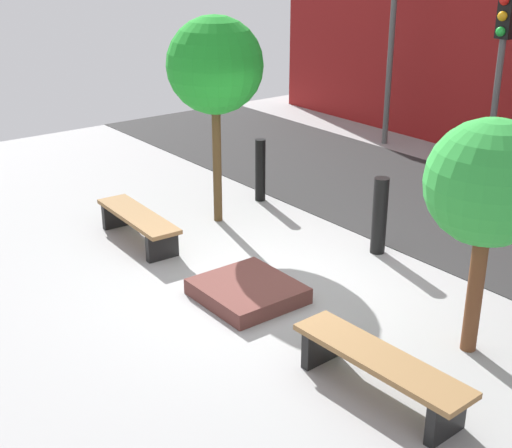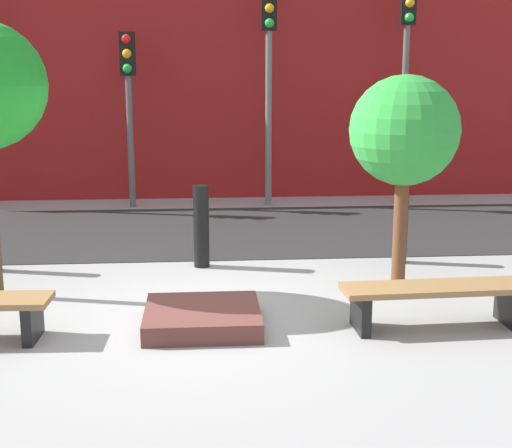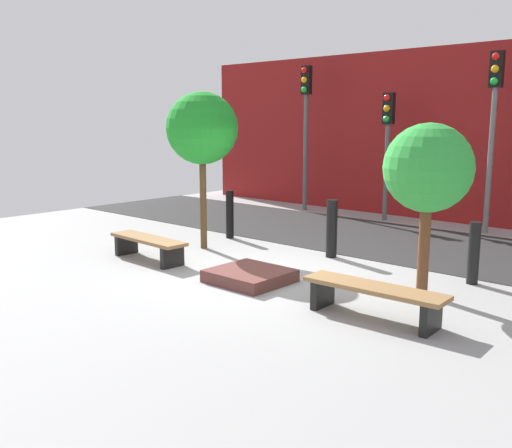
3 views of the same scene
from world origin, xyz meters
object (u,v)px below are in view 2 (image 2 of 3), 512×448
object	(u,v)px
bollard_left	(201,226)
traffic_light_mid_east	(269,58)
tree_behind_right_bench	(404,132)
traffic_light_mid_west	(129,87)
bollard_center	(401,227)
bench_right	(436,296)
traffic_light_east	(406,54)
planter_bed	(203,317)

from	to	relation	value
bollard_left	traffic_light_mid_east	distance (m)	5.00
tree_behind_right_bench	traffic_light_mid_east	bearing A→B (deg)	101.21
traffic_light_mid_west	traffic_light_mid_east	bearing A→B (deg)	0.04
bollard_center	traffic_light_mid_west	size ratio (longest dim) A/B	0.31
bench_right	traffic_light_east	xyz separation A→B (m)	(1.53, 6.76, 2.51)
traffic_light_mid_west	traffic_light_east	bearing A→B (deg)	0.02
traffic_light_mid_east	traffic_light_east	xyz separation A→B (m)	(2.59, 0.00, 0.07)
bollard_left	bollard_center	bearing A→B (deg)	0.00
planter_bed	traffic_light_east	bearing A→B (deg)	59.36
tree_behind_right_bench	traffic_light_mid_west	bearing A→B (deg)	124.26
bench_right	tree_behind_right_bench	distance (m)	2.07
traffic_light_mid_west	traffic_light_mid_east	distance (m)	2.64
bench_right	traffic_light_east	size ratio (longest dim) A/B	0.47
planter_bed	traffic_light_mid_east	bearing A→B (deg)	78.83
traffic_light_east	bench_right	bearing A→B (deg)	-102.73
planter_bed	bollard_left	bearing A→B (deg)	90.00
bollard_center	bollard_left	bearing A→B (deg)	180.00
planter_bed	traffic_light_mid_west	world-z (taller)	traffic_light_mid_west
bench_right	planter_bed	distance (m)	2.38
traffic_light_mid_west	traffic_light_mid_east	size ratio (longest dim) A/B	0.80
planter_bed	bollard_center	bearing A→B (deg)	40.26
bench_right	bollard_left	size ratio (longest dim) A/B	1.77
tree_behind_right_bench	traffic_light_east	world-z (taller)	traffic_light_east
traffic_light_mid_west	bollard_left	bearing A→B (deg)	-73.18
tree_behind_right_bench	bollard_left	distance (m)	2.91
bollard_left	bollard_center	distance (m)	2.68
bollard_left	tree_behind_right_bench	bearing A→B (deg)	-24.62
bench_right	traffic_light_east	bearing A→B (deg)	74.99
traffic_light_mid_east	traffic_light_east	distance (m)	2.59
planter_bed	bollard_center	xyz separation A→B (m)	(2.68, 2.27, 0.40)
planter_bed	traffic_light_mid_west	xyz separation A→B (m)	(-1.29, 6.55, 2.15)
bollard_left	traffic_light_mid_east	bearing A→B (deg)	73.18
bollard_left	bench_right	bearing A→B (deg)	-46.36
bollard_center	traffic_light_mid_west	xyz separation A→B (m)	(-3.98, 4.28, 1.75)
bench_right	bollard_center	distance (m)	2.50
bench_right	traffic_light_east	world-z (taller)	traffic_light_east
tree_behind_right_bench	bench_right	bearing A→B (deg)	-90.00
planter_bed	bollard_left	size ratio (longest dim) A/B	1.07
bollard_left	traffic_light_mid_east	size ratio (longest dim) A/B	0.27
bollard_center	traffic_light_mid_west	world-z (taller)	traffic_light_mid_west
planter_bed	traffic_light_east	world-z (taller)	traffic_light_east
bench_right	tree_behind_right_bench	bearing A→B (deg)	87.71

